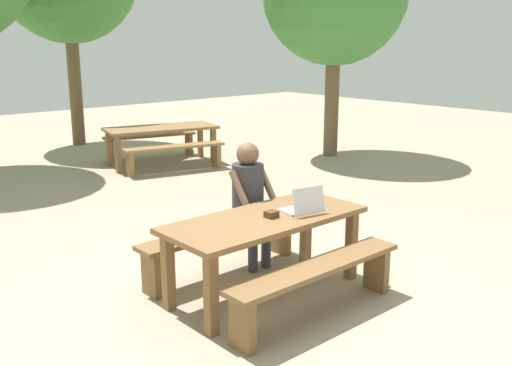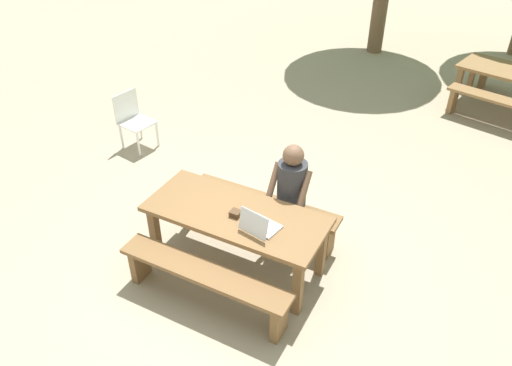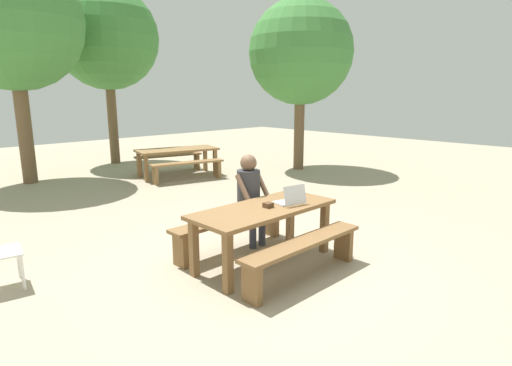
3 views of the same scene
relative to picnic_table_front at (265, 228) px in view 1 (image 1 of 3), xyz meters
name	(u,v)px [view 1 (image 1 of 3)]	position (x,y,z in m)	size (l,w,h in m)	color
ground_plane	(265,293)	(0.00, 0.00, -0.63)	(30.00, 30.00, 0.00)	tan
picnic_table_front	(265,228)	(0.00, 0.00, 0.00)	(1.91, 0.81, 0.74)	brown
bench_near	(317,278)	(0.00, -0.64, -0.28)	(1.84, 0.30, 0.47)	brown
bench_far	(222,239)	(0.00, 0.64, -0.28)	(1.84, 0.30, 0.47)	brown
laptop	(303,206)	(0.34, -0.14, 0.17)	(0.38, 0.36, 0.26)	silver
small_pouch	(271,214)	(0.03, -0.05, 0.14)	(0.11, 0.10, 0.06)	#4C331E
person_seated	(250,194)	(0.34, 0.61, 0.14)	(0.44, 0.42, 1.30)	#333847
picnic_table_mid	(161,132)	(2.38, 5.49, -0.02)	(2.17, 1.30, 0.72)	olive
bench_mid_south	(175,152)	(2.22, 4.82, -0.28)	(1.84, 0.72, 0.47)	olive
bench_mid_north	(150,140)	(2.55, 6.17, -0.28)	(1.84, 0.72, 0.47)	olive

